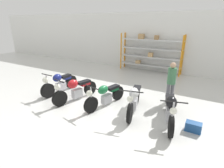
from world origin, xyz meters
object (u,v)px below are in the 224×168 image
Objects in this scene: shelving_rack at (149,52)px; motorcycle_green at (105,95)px; motorcycle_blue at (60,83)px; motorcycle_white at (134,98)px; motorcycle_red at (75,89)px; person_browsing at (171,80)px; motorcycle_black at (170,109)px; toolbox at (193,127)px.

shelving_rack is 5.62m from motorcycle_green.
motorcycle_blue is 0.96× the size of motorcycle_white.
motorcycle_red is 1.30× the size of person_browsing.
motorcycle_blue reaches higher than motorcycle_green.
motorcycle_blue is at bearing -112.25° from shelving_rack.
motorcycle_blue is at bearing -106.52° from motorcycle_black.
motorcycle_white is at bearing -109.99° from motorcycle_black.
motorcycle_red reaches higher than toolbox.
motorcycle_black is (2.59, -5.52, -0.79)m from shelving_rack.
toolbox is (3.10, -0.10, -0.31)m from motorcycle_green.
motorcycle_white is 0.99× the size of motorcycle_black.
motorcycle_black is (4.83, -0.06, 0.04)m from motorcycle_blue.
toolbox is (1.07, -1.66, -0.80)m from person_browsing.
motorcycle_black is 1.63m from person_browsing.
motorcycle_black is (3.68, 0.20, 0.01)m from motorcycle_red.
person_browsing is (2.25, -4.00, -0.33)m from shelving_rack.
motorcycle_black is 1.30× the size of person_browsing.
motorcycle_blue is at bearing -90.45° from motorcycle_red.
shelving_rack is 1.93× the size of motorcycle_green.
motorcycle_white reaches higher than motorcycle_green.
person_browsing reaches higher than motorcycle_red.
motorcycle_green is 2.37m from motorcycle_black.
shelving_rack is 1.85× the size of motorcycle_black.
motorcycle_red is at bearing -179.18° from toolbox.
person_browsing reaches higher than toolbox.
motorcycle_white is at bearing -76.11° from shelving_rack.
motorcycle_green is at bearing 178.17° from toolbox.
motorcycle_blue is (-2.24, -5.46, -0.83)m from shelving_rack.
person_browsing is at bearing 176.80° from motorcycle_black.
motorcycle_white is at bearing 91.98° from motorcycle_blue.
shelving_rack is 1.88× the size of motorcycle_white.
motorcycle_blue is 0.95× the size of motorcycle_red.
shelving_rack reaches higher than motorcycle_blue.
motorcycle_green is at bearing 109.22° from motorcycle_red.
motorcycle_black reaches higher than motorcycle_red.
motorcycle_black is at bearing 169.23° from toolbox.
person_browsing reaches higher than motorcycle_white.
toolbox is (5.56, -0.19, -0.30)m from motorcycle_blue.
motorcycle_green is 0.97× the size of motorcycle_white.
motorcycle_blue is at bearing 62.89° from person_browsing.
motorcycle_red is 4.42m from toolbox.
motorcycle_white is 1.28× the size of person_browsing.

